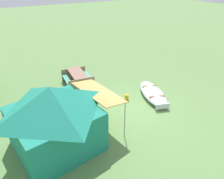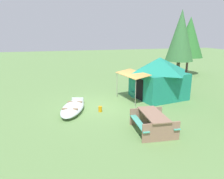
{
  "view_description": "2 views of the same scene",
  "coord_description": "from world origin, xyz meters",
  "px_view_note": "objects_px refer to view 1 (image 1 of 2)",
  "views": [
    {
      "loc": [
        -6.73,
        4.89,
        5.7
      ],
      "look_at": [
        0.41,
        0.72,
        1.15
      ],
      "focal_mm": 33.91,
      "sensor_mm": 36.0,
      "label": 1
    },
    {
      "loc": [
        10.81,
        -2.73,
        3.89
      ],
      "look_at": [
        0.06,
        0.44,
        0.9
      ],
      "focal_mm": 33.73,
      "sensor_mm": 36.0,
      "label": 2
    }
  ],
  "objects_px": {
    "picnic_table": "(77,77)",
    "cooler_box": "(96,135)",
    "beached_rowboat": "(153,93)",
    "canvas_cabin_tent": "(54,117)",
    "fuel_can": "(127,97)"
  },
  "relations": [
    {
      "from": "canvas_cabin_tent",
      "to": "fuel_can",
      "type": "distance_m",
      "value": 4.47
    },
    {
      "from": "beached_rowboat",
      "to": "fuel_can",
      "type": "relative_size",
      "value": 10.29
    },
    {
      "from": "canvas_cabin_tent",
      "to": "fuel_can",
      "type": "bearing_deg",
      "value": -70.23
    },
    {
      "from": "beached_rowboat",
      "to": "picnic_table",
      "type": "distance_m",
      "value": 4.35
    },
    {
      "from": "picnic_table",
      "to": "canvas_cabin_tent",
      "type": "bearing_deg",
      "value": 149.38
    },
    {
      "from": "cooler_box",
      "to": "fuel_can",
      "type": "xyz_separation_m",
      "value": [
        1.84,
        -2.68,
        -0.03
      ]
    },
    {
      "from": "canvas_cabin_tent",
      "to": "cooler_box",
      "type": "relative_size",
      "value": 8.37
    },
    {
      "from": "cooler_box",
      "to": "picnic_table",
      "type": "bearing_deg",
      "value": -13.83
    },
    {
      "from": "picnic_table",
      "to": "fuel_can",
      "type": "bearing_deg",
      "value": -151.4
    },
    {
      "from": "beached_rowboat",
      "to": "canvas_cabin_tent",
      "type": "distance_m",
      "value": 5.61
    },
    {
      "from": "fuel_can",
      "to": "canvas_cabin_tent",
      "type": "bearing_deg",
      "value": 109.77
    },
    {
      "from": "canvas_cabin_tent",
      "to": "picnic_table",
      "type": "relative_size",
      "value": 2.16
    },
    {
      "from": "beached_rowboat",
      "to": "picnic_table",
      "type": "xyz_separation_m",
      "value": [
        3.25,
        2.88,
        0.29
      ]
    },
    {
      "from": "picnic_table",
      "to": "fuel_can",
      "type": "relative_size",
      "value": 6.77
    },
    {
      "from": "picnic_table",
      "to": "cooler_box",
      "type": "height_order",
      "value": "picnic_table"
    }
  ]
}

